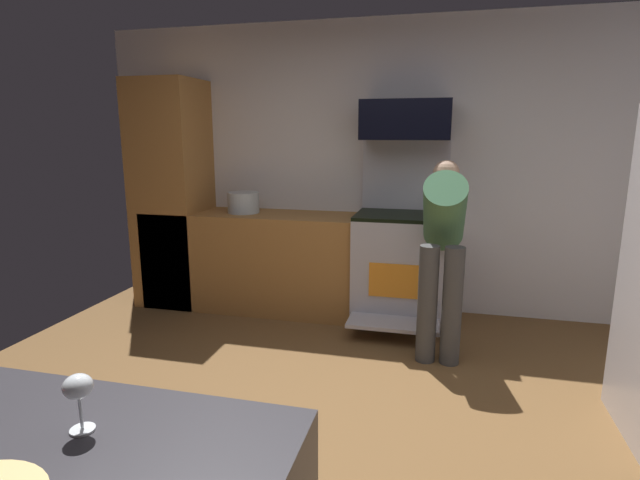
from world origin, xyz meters
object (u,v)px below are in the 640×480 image
object	(u,v)px
oven_range	(400,263)
person_cook	(443,241)
stock_pot	(243,202)
wine_glass_near	(78,390)
microwave	(406,120)

from	to	relation	value
oven_range	person_cook	world-z (taller)	oven_range
person_cook	stock_pot	size ratio (longest dim) A/B	4.90
oven_range	wine_glass_near	bearing A→B (deg)	-98.54
microwave	person_cook	xyz separation A→B (m)	(0.35, -0.70, -0.87)
stock_pot	oven_range	bearing A→B (deg)	-0.43
oven_range	stock_pot	bearing A→B (deg)	179.57
oven_range	wine_glass_near	world-z (taller)	oven_range
oven_range	stock_pot	size ratio (longest dim) A/B	5.39
oven_range	wine_glass_near	distance (m)	3.37
oven_range	microwave	size ratio (longest dim) A/B	2.11
person_cook	stock_pot	distance (m)	1.90
person_cook	wine_glass_near	size ratio (longest dim) A/B	9.54
person_cook	stock_pot	world-z (taller)	person_cook
oven_range	person_cook	bearing A→B (deg)	-60.23
oven_range	wine_glass_near	xyz separation A→B (m)	(-0.50, -3.30, 0.50)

